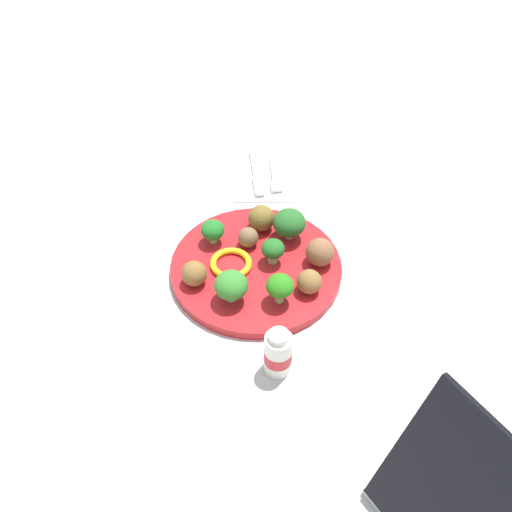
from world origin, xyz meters
name	(u,v)px	position (x,y,z in m)	size (l,w,h in m)	color
ground_plane	(256,271)	(0.00, 0.00, 0.00)	(4.00, 4.00, 0.00)	#B2B2AD
plate	(256,268)	(0.00, 0.00, 0.01)	(0.28, 0.28, 0.02)	red
broccoli_floret_front_left	(273,250)	(-0.01, 0.03, 0.04)	(0.04, 0.04, 0.04)	#93BD7E
broccoli_floret_front_right	(280,286)	(0.08, 0.03, 0.05)	(0.04, 0.04, 0.05)	#90B867
broccoli_floret_far_rim	(231,285)	(0.07, -0.04, 0.05)	(0.05, 0.05, 0.05)	#97CA6F
broccoli_floret_back_right	(289,223)	(-0.06, 0.06, 0.05)	(0.06, 0.06, 0.05)	#AABD69
broccoli_floret_center	(213,230)	(-0.06, -0.07, 0.04)	(0.04, 0.04, 0.04)	#91CA66
meatball_back_left	(320,251)	(0.00, 0.10, 0.04)	(0.05, 0.05, 0.05)	brown
meatball_mid_left	(261,218)	(-0.09, 0.01, 0.04)	(0.05, 0.05, 0.05)	brown
meatball_front_right	(248,237)	(-0.05, -0.01, 0.03)	(0.03, 0.03, 0.03)	brown
meatball_near_rim	(194,274)	(0.03, -0.10, 0.04)	(0.04, 0.04, 0.04)	brown
meatball_front_left	(309,282)	(0.06, 0.08, 0.04)	(0.04, 0.04, 0.04)	brown
pepper_ring_back_left	(231,263)	(0.00, -0.04, 0.02)	(0.07, 0.07, 0.01)	yellow
napkin	(265,174)	(-0.26, 0.03, 0.00)	(0.17, 0.12, 0.01)	white
fork	(275,174)	(-0.25, 0.05, 0.01)	(0.12, 0.02, 0.01)	silver
knife	(256,174)	(-0.25, 0.01, 0.01)	(0.15, 0.02, 0.01)	silver
yogurt_bottle	(278,353)	(0.19, 0.02, 0.04)	(0.04, 0.04, 0.08)	white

